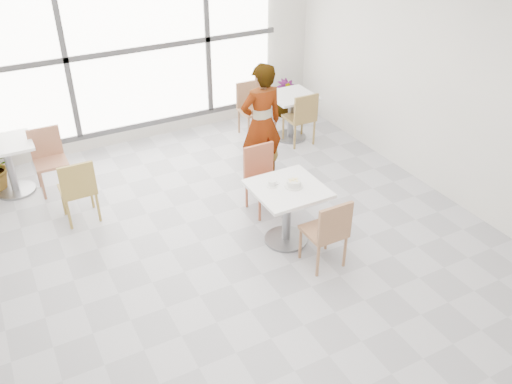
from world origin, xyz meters
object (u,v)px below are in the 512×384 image
main_table (287,204)px  person (261,123)px  chair_far (262,174)px  bg_chair_right_near (302,116)px  bg_table_right (291,110)px  plant_right (286,98)px  bg_table_left (8,160)px  coffee_cup (272,184)px  bg_chair_left_far (49,155)px  chair_near (328,230)px  oatmeal_bowl (294,183)px  bg_chair_right_far (251,105)px  bg_chair_left_near (78,187)px

main_table → person: (0.46, 1.47, 0.33)m
main_table → chair_far: (0.10, 0.78, -0.02)m
chair_far → bg_chair_right_near: bearing=42.8°
bg_table_right → plant_right: 0.91m
main_table → bg_table_left: size_ratio=1.07×
coffee_cup → plant_right: coffee_cup is taller
person → bg_chair_left_far: bearing=-22.0°
chair_near → plant_right: 4.22m
oatmeal_bowl → bg_chair_left_far: 3.49m
chair_far → person: person is taller
main_table → oatmeal_bowl: size_ratio=3.81×
bg_table_left → bg_chair_right_far: bearing=2.0°
oatmeal_bowl → plant_right: 3.74m
chair_near → bg_chair_left_far: (-2.38, 3.22, 0.00)m
oatmeal_bowl → bg_chair_right_near: bg_chair_right_near is taller
coffee_cup → bg_chair_left_far: (-2.09, 2.48, -0.28)m
oatmeal_bowl → bg_chair_left_near: bearing=143.5°
chair_near → bg_chair_left_near: same height
main_table → bg_table_right: size_ratio=1.07×
main_table → person: bearing=72.7°
coffee_cup → bg_table_left: coffee_cup is taller
coffee_cup → bg_chair_left_near: bg_chair_left_near is taller
person → bg_table_right: bearing=-138.0°
oatmeal_bowl → bg_chair_left_near: (-2.13, 1.58, -0.29)m
chair_near → bg_chair_right_near: 3.06m
main_table → bg_chair_left_far: size_ratio=0.92×
bg_chair_right_far → person: bearing=-112.0°
coffee_cup → plant_right: (2.03, 3.10, -0.45)m
chair_far → bg_chair_right_near: (1.43, 1.33, 0.00)m
bg_chair_right_near → plant_right: size_ratio=1.33×
bg_table_left → bg_chair_right_far: size_ratio=0.86×
chair_near → bg_table_left: 4.43m
chair_far → bg_table_left: size_ratio=1.16×
main_table → bg_chair_right_far: (1.02, 2.86, -0.02)m
main_table → bg_chair_left_far: bg_chair_left_far is taller
plant_right → chair_near: bearing=-114.4°
bg_chair_left_near → bg_chair_right_far: size_ratio=1.00×
coffee_cup → main_table: bearing=-37.6°
bg_table_right → bg_chair_right_far: 0.67m
bg_chair_right_far → coffee_cup: bearing=-112.9°
oatmeal_bowl → bg_table_right: oatmeal_bowl is taller
chair_far → bg_chair_right_near: same height
coffee_cup → bg_chair_left_near: 2.42m
chair_far → chair_near: bearing=-87.9°
bg_table_right → bg_chair_right_far: bearing=136.5°
chair_far → coffee_cup: size_ratio=5.47×
person → bg_chair_right_far: person is taller
chair_near → bg_chair_left_far: bearing=-53.5°
chair_near → bg_table_right: size_ratio=1.16×
coffee_cup → person: (0.60, 1.36, 0.07)m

